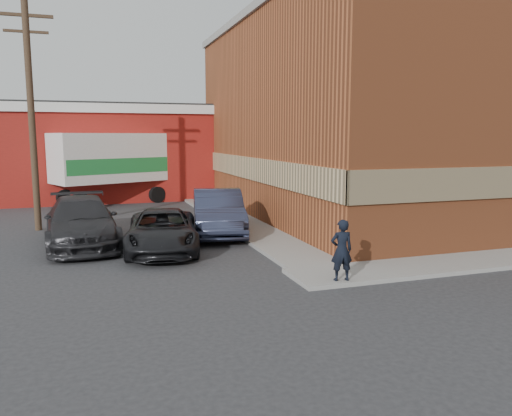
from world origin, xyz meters
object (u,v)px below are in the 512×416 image
object	(u,v)px
warehouse	(79,152)
suv_a	(162,231)
man	(342,250)
utility_pole	(31,110)
suv_b	(81,222)
sedan	(218,212)
brick_building	(386,117)
box_truck	(124,163)

from	to	relation	value
warehouse	suv_a	distance (m)	16.64
man	utility_pole	bearing A→B (deg)	-45.80
warehouse	utility_pole	world-z (taller)	utility_pole
suv_a	suv_b	world-z (taller)	suv_b
man	sedan	xyz separation A→B (m)	(-1.33, 7.46, -0.05)
sedan	suv_b	distance (m)	4.99
man	warehouse	bearing A→B (deg)	-66.19
warehouse	sedan	xyz separation A→B (m)	(5.17, -14.09, -1.96)
suv_a	man	bearing A→B (deg)	-45.91
warehouse	sedan	distance (m)	15.13
brick_building	sedan	size ratio (longest dim) A/B	3.52
utility_pole	suv_a	distance (m)	7.90
brick_building	suv_b	xyz separation A→B (m)	(-14.30, -3.49, -3.86)
utility_pole	man	world-z (taller)	utility_pole
suv_b	utility_pole	bearing A→B (deg)	112.61
man	box_truck	xyz separation A→B (m)	(-4.11, 17.85, 1.34)
utility_pole	man	bearing A→B (deg)	-52.83
man	sedan	size ratio (longest dim) A/B	0.30
warehouse	man	world-z (taller)	warehouse
warehouse	sedan	bearing A→B (deg)	-69.83
utility_pole	warehouse	bearing A→B (deg)	82.23
box_truck	utility_pole	bearing A→B (deg)	-141.34
sedan	warehouse	bearing A→B (deg)	120.57
brick_building	suv_b	world-z (taller)	brick_building
utility_pole	suv_b	distance (m)	5.52
suv_a	box_truck	xyz separation A→B (m)	(-0.35, 12.57, 1.58)
brick_building	suv_b	bearing A→B (deg)	-166.27
brick_building	sedan	xyz separation A→B (m)	(-9.32, -3.08, -3.83)
sedan	suv_a	size ratio (longest dim) A/B	1.07
utility_pole	suv_b	world-z (taller)	utility_pole
man	box_truck	world-z (taller)	box_truck
suv_b	box_truck	distance (m)	11.11
box_truck	suv_b	bearing A→B (deg)	-124.76
box_truck	brick_building	bearing A→B (deg)	-54.40
warehouse	utility_pole	bearing A→B (deg)	-97.77
sedan	box_truck	bearing A→B (deg)	115.42
warehouse	brick_building	bearing A→B (deg)	-37.20
man	suv_b	world-z (taller)	man
warehouse	suv_b	world-z (taller)	warehouse
warehouse	man	xyz separation A→B (m)	(6.50, -21.55, -1.91)
utility_pole	man	xyz separation A→B (m)	(8.00, -10.55, -3.84)
sedan	suv_a	bearing A→B (deg)	-127.65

